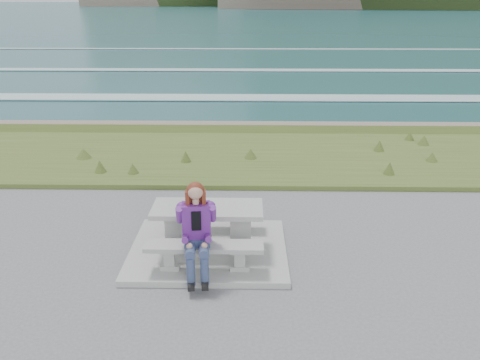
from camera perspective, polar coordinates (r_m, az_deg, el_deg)
The scene contains 8 objects.
concrete_slab at distance 7.99m, azimuth -3.85°, elevation -8.50°, with size 2.60×2.10×0.10m, color #9F9E9A.
picnic_table at distance 7.69m, azimuth -3.97°, elevation -4.40°, with size 1.80×0.75×0.75m.
bench_landward at distance 7.19m, azimuth -4.39°, elevation -8.50°, with size 1.80×0.35×0.45m.
bench_seaward at distance 8.43m, azimuth -3.53°, elevation -3.78°, with size 1.80×0.35×0.45m.
grass_verge at distance 12.58m, azimuth -2.00°, elevation 2.67°, with size 160.00×4.50×0.22m, color #3C4C1C.
shore_drop at distance 15.35m, azimuth -1.45°, elevation 6.12°, with size 160.00×0.80×2.20m, color #65574B.
ocean at distance 32.52m, azimuth -0.13°, elevation 11.08°, with size 1600.00×1600.00×0.09m.
seated_woman at distance 6.99m, azimuth -5.25°, elevation -7.74°, with size 0.47×0.76×1.45m.
Camera 1 is at (0.66, -6.91, 4.01)m, focal length 35.00 mm.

